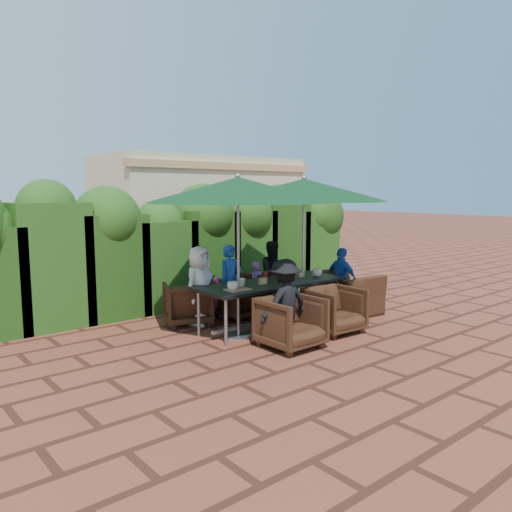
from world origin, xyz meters
TOP-DOWN VIEW (x-y plane):
  - ground at (0.00, 0.00)m, footprint 80.00×80.00m
  - dining_table at (0.23, -0.08)m, footprint 2.58×0.90m
  - umbrella_left at (-0.52, -0.15)m, footprint 2.81×2.81m
  - umbrella_right at (0.95, -0.04)m, footprint 2.83×2.83m
  - chair_far_left at (-0.71, 0.98)m, footprint 0.95×0.93m
  - chair_far_mid at (0.21, 0.79)m, footprint 0.75×0.71m
  - chair_far_right at (1.08, 0.95)m, footprint 0.84×0.80m
  - chair_near_left at (-0.28, -1.05)m, footprint 0.79×0.74m
  - chair_near_right at (0.77, -0.93)m, footprint 0.81×0.76m
  - chair_end_right at (1.89, -0.20)m, footprint 0.83×1.18m
  - adult_far_left at (-0.58, 0.83)m, footprint 0.74×0.59m
  - adult_far_mid at (0.14, 0.93)m, footprint 0.46×0.38m
  - adult_far_right at (1.17, 0.94)m, footprint 0.66×0.46m
  - adult_near_left at (-0.32, -0.95)m, footprint 0.80×0.37m
  - adult_end_right at (1.99, -0.03)m, footprint 0.36×0.69m
  - child_left at (-0.11, 0.98)m, footprint 0.27×0.22m
  - child_right at (0.74, 0.92)m, footprint 0.36×0.31m
  - pedestrian_a at (1.72, 4.32)m, footprint 1.82×0.77m
  - pedestrian_b at (2.77, 4.52)m, footprint 1.03×0.77m
  - pedestrian_c at (3.34, 4.41)m, footprint 1.13×1.08m
  - cup_a at (-0.68, -0.21)m, footprint 0.16×0.16m
  - cup_b at (-0.38, -0.04)m, footprint 0.12×0.12m
  - cup_c at (0.28, -0.27)m, footprint 0.17×0.17m
  - cup_d at (0.75, 0.01)m, footprint 0.14×0.14m
  - cup_e at (1.16, -0.18)m, footprint 0.17×0.17m
  - ketchup_bottle at (0.15, -0.01)m, footprint 0.04×0.04m
  - sauce_bottle at (0.15, 0.01)m, footprint 0.04×0.04m
  - serving_tray at (-0.62, -0.25)m, footprint 0.35×0.25m
  - number_block_left at (-0.02, -0.13)m, footprint 0.12×0.06m
  - number_block_right at (0.92, -0.03)m, footprint 0.12×0.06m
  - hedge_wall at (-0.11, 2.32)m, footprint 9.10×1.60m
  - building at (3.50, 6.99)m, footprint 6.20×3.08m

SIDE VIEW (x-z plane):
  - ground at x=0.00m, z-range 0.00..0.00m
  - chair_far_mid at x=0.21m, z-range 0.00..0.72m
  - child_left at x=-0.11m, z-range 0.00..0.73m
  - chair_far_left at x=-0.71m, z-range 0.00..0.77m
  - chair_far_right at x=1.08m, z-range 0.00..0.78m
  - chair_near_right at x=0.77m, z-range 0.00..0.79m
  - chair_near_left at x=-0.28m, z-range 0.00..0.81m
  - child_right at x=0.74m, z-range 0.00..0.92m
  - chair_end_right at x=1.89m, z-range 0.00..0.97m
  - adult_end_right at x=1.99m, z-range 0.00..1.17m
  - adult_near_left at x=-0.32m, z-range 0.00..1.26m
  - adult_far_right at x=1.17m, z-range 0.00..1.27m
  - adult_far_mid at x=0.14m, z-range 0.00..1.27m
  - adult_far_left at x=-0.58m, z-range 0.00..1.31m
  - dining_table at x=0.23m, z-range 0.30..1.05m
  - serving_tray at x=-0.62m, z-range 0.75..0.77m
  - number_block_left at x=-0.02m, z-range 0.75..0.85m
  - number_block_right at x=0.92m, z-range 0.75..0.85m
  - cup_b at x=-0.38m, z-range 0.75..0.87m
  - cup_a at x=-0.68m, z-range 0.75..0.88m
  - cup_d at x=0.75m, z-range 0.75..0.88m
  - cup_e at x=1.16m, z-range 0.75..0.88m
  - cup_c at x=0.28m, z-range 0.75..0.89m
  - ketchup_bottle at x=0.15m, z-range 0.75..0.92m
  - sauce_bottle at x=0.15m, z-range 0.75..0.92m
  - pedestrian_c at x=3.34m, z-range 0.00..1.68m
  - pedestrian_a at x=1.72m, z-range 0.00..1.91m
  - pedestrian_b at x=2.77m, z-range 0.00..1.92m
  - hedge_wall at x=-0.11m, z-range 0.11..2.51m
  - building at x=3.50m, z-range 0.01..3.21m
  - umbrella_left at x=-0.52m, z-range 0.98..3.44m
  - umbrella_right at x=0.95m, z-range 0.98..3.44m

